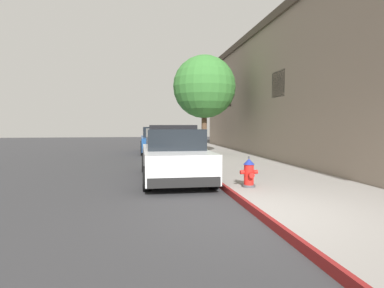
{
  "coord_description": "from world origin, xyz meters",
  "views": [
    {
      "loc": [
        -2.16,
        -5.42,
        1.69
      ],
      "look_at": [
        -0.32,
        6.07,
        1.0
      ],
      "focal_mm": 30.54,
      "sensor_mm": 36.0,
      "label": 1
    }
  ],
  "objects_px": {
    "street_tree": "(204,87)",
    "police_cruiser": "(174,155)",
    "parked_car_silver_ahead": "(157,140)",
    "fire_hydrant": "(249,173)"
  },
  "relations": [
    {
      "from": "police_cruiser",
      "to": "street_tree",
      "type": "xyz_separation_m",
      "value": [
        2.28,
        6.64,
        2.89
      ]
    },
    {
      "from": "parked_car_silver_ahead",
      "to": "fire_hydrant",
      "type": "relative_size",
      "value": 6.37
    },
    {
      "from": "street_tree",
      "to": "police_cruiser",
      "type": "bearing_deg",
      "value": -108.95
    },
    {
      "from": "parked_car_silver_ahead",
      "to": "street_tree",
      "type": "height_order",
      "value": "street_tree"
    },
    {
      "from": "parked_car_silver_ahead",
      "to": "street_tree",
      "type": "xyz_separation_m",
      "value": [
        2.3,
        -3.12,
        2.89
      ]
    },
    {
      "from": "police_cruiser",
      "to": "parked_car_silver_ahead",
      "type": "height_order",
      "value": "police_cruiser"
    },
    {
      "from": "parked_car_silver_ahead",
      "to": "fire_hydrant",
      "type": "bearing_deg",
      "value": -82.3
    },
    {
      "from": "parked_car_silver_ahead",
      "to": "street_tree",
      "type": "relative_size",
      "value": 0.95
    },
    {
      "from": "fire_hydrant",
      "to": "street_tree",
      "type": "distance_m",
      "value": 9.57
    },
    {
      "from": "parked_car_silver_ahead",
      "to": "fire_hydrant",
      "type": "distance_m",
      "value": 12.25
    }
  ]
}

